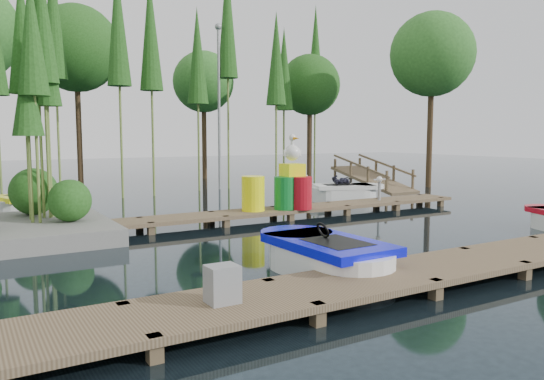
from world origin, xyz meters
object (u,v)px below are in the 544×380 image
utility_cabinet (222,284)px  boat_yellow_far (36,204)px  yellow_barrel (253,194)px  drum_cluster (294,187)px  boat_blue (326,258)px

utility_cabinet → boat_yellow_far: bearing=94.1°
yellow_barrel → drum_cluster: 1.29m
utility_cabinet → yellow_barrel: bearing=58.7°
drum_cluster → yellow_barrel: bearing=172.9°
boat_yellow_far → yellow_barrel: (5.09, -4.74, 0.48)m
yellow_barrel → utility_cabinet: bearing=-121.3°
boat_blue → yellow_barrel: 5.94m
boat_yellow_far → yellow_barrel: boat_yellow_far is taller
boat_yellow_far → boat_blue: bearing=-76.2°
utility_cabinet → drum_cluster: bearing=51.0°
boat_yellow_far → yellow_barrel: 6.98m
drum_cluster → boat_blue: bearing=-117.8°
boat_blue → drum_cluster: 6.29m
drum_cluster → boat_yellow_far: bearing=142.4°
yellow_barrel → boat_blue: bearing=-106.2°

